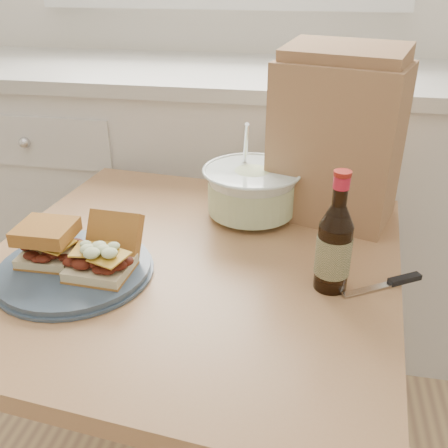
% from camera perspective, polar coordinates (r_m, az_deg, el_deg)
% --- Properties ---
extents(cabinet_run, '(2.50, 0.64, 0.94)m').
position_cam_1_polar(cabinet_run, '(1.86, -2.08, 3.25)').
color(cabinet_run, white).
rests_on(cabinet_run, ground).
extents(dining_table, '(0.92, 0.92, 0.70)m').
position_cam_1_polar(dining_table, '(1.09, -3.83, -8.61)').
color(dining_table, '#A7794F').
rests_on(dining_table, ground).
extents(plate, '(0.30, 0.30, 0.02)m').
position_cam_1_polar(plate, '(1.02, -16.68, -5.03)').
color(plate, '#3B4C5F').
rests_on(plate, dining_table).
extents(sandwich_left, '(0.11, 0.10, 0.08)m').
position_cam_1_polar(sandwich_left, '(1.03, -19.49, -2.00)').
color(sandwich_left, beige).
rests_on(sandwich_left, plate).
extents(sandwich_right, '(0.12, 0.16, 0.10)m').
position_cam_1_polar(sandwich_right, '(0.98, -13.47, -3.16)').
color(sandwich_right, beige).
rests_on(sandwich_right, plate).
extents(coleslaw_bowl, '(0.23, 0.23, 0.23)m').
position_cam_1_polar(coleslaw_bowl, '(1.18, 3.17, 3.54)').
color(coleslaw_bowl, white).
rests_on(coleslaw_bowl, dining_table).
extents(beer_bottle, '(0.06, 0.06, 0.23)m').
position_cam_1_polar(beer_bottle, '(0.92, 12.48, -2.50)').
color(beer_bottle, black).
rests_on(beer_bottle, dining_table).
extents(knife, '(0.15, 0.10, 0.01)m').
position_cam_1_polar(knife, '(1.00, 18.99, -6.25)').
color(knife, silver).
rests_on(knife, dining_table).
extents(paper_bag, '(0.31, 0.25, 0.36)m').
position_cam_1_polar(paper_bag, '(1.17, 12.69, 9.00)').
color(paper_bag, '#A97852').
rests_on(paper_bag, dining_table).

